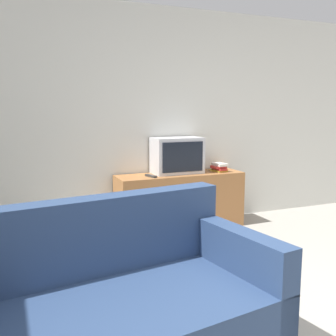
{
  "coord_description": "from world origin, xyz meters",
  "views": [
    {
      "loc": [
        -1.63,
        -1.39,
        1.43
      ],
      "look_at": [
        -0.08,
        2.33,
        0.81
      ],
      "focal_mm": 42.0,
      "sensor_mm": 36.0,
      "label": 1
    }
  ],
  "objects_px": {
    "television": "(177,155)",
    "tv_stand": "(180,201)",
    "couch": "(114,320)",
    "book_stack": "(219,167)",
    "remote_on_stand": "(151,176)"
  },
  "relations": [
    {
      "from": "couch",
      "to": "remote_on_stand",
      "type": "bearing_deg",
      "value": 56.61
    },
    {
      "from": "couch",
      "to": "remote_on_stand",
      "type": "height_order",
      "value": "couch"
    },
    {
      "from": "tv_stand",
      "to": "couch",
      "type": "distance_m",
      "value": 2.63
    },
    {
      "from": "couch",
      "to": "book_stack",
      "type": "relative_size",
      "value": 8.45
    },
    {
      "from": "couch",
      "to": "remote_on_stand",
      "type": "xyz_separation_m",
      "value": [
        1.01,
        2.15,
        0.37
      ]
    },
    {
      "from": "couch",
      "to": "book_stack",
      "type": "bearing_deg",
      "value": 40.68
    },
    {
      "from": "television",
      "to": "couch",
      "type": "distance_m",
      "value": 2.73
    },
    {
      "from": "television",
      "to": "tv_stand",
      "type": "bearing_deg",
      "value": -72.32
    },
    {
      "from": "remote_on_stand",
      "to": "book_stack",
      "type": "bearing_deg",
      "value": 2.79
    },
    {
      "from": "tv_stand",
      "to": "remote_on_stand",
      "type": "height_order",
      "value": "remote_on_stand"
    },
    {
      "from": "television",
      "to": "book_stack",
      "type": "bearing_deg",
      "value": -9.05
    },
    {
      "from": "couch",
      "to": "book_stack",
      "type": "distance_m",
      "value": 2.94
    },
    {
      "from": "tv_stand",
      "to": "television",
      "type": "height_order",
      "value": "television"
    },
    {
      "from": "tv_stand",
      "to": "book_stack",
      "type": "distance_m",
      "value": 0.64
    },
    {
      "from": "tv_stand",
      "to": "couch",
      "type": "xyz_separation_m",
      "value": [
        -1.4,
        -2.23,
        -0.03
      ]
    }
  ]
}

